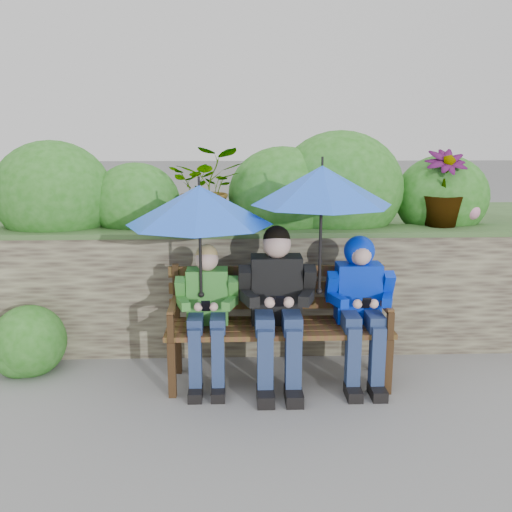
{
  "coord_description": "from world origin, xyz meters",
  "views": [
    {
      "loc": [
        -0.14,
        -3.83,
        1.83
      ],
      "look_at": [
        0.0,
        0.1,
        0.95
      ],
      "focal_mm": 40.0,
      "sensor_mm": 36.0,
      "label": 1
    }
  ],
  "objects_px": {
    "park_bench": "(278,317)",
    "umbrella_right": "(322,186)",
    "boy_right": "(360,298)",
    "umbrella_left": "(199,205)",
    "boy_left": "(207,308)",
    "boy_middle": "(277,300)"
  },
  "relations": [
    {
      "from": "park_bench",
      "to": "boy_right",
      "type": "bearing_deg",
      "value": -5.76
    },
    {
      "from": "boy_left",
      "to": "boy_right",
      "type": "height_order",
      "value": "boy_right"
    },
    {
      "from": "boy_left",
      "to": "umbrella_left",
      "type": "height_order",
      "value": "umbrella_left"
    },
    {
      "from": "park_bench",
      "to": "umbrella_left",
      "type": "distance_m",
      "value": 1.0
    },
    {
      "from": "boy_middle",
      "to": "boy_right",
      "type": "distance_m",
      "value": 0.6
    },
    {
      "from": "umbrella_right",
      "to": "umbrella_left",
      "type": "bearing_deg",
      "value": 178.92
    },
    {
      "from": "boy_middle",
      "to": "boy_right",
      "type": "height_order",
      "value": "boy_middle"
    },
    {
      "from": "umbrella_left",
      "to": "park_bench",
      "type": "bearing_deg",
      "value": 7.42
    },
    {
      "from": "umbrella_left",
      "to": "umbrella_right",
      "type": "distance_m",
      "value": 0.85
    },
    {
      "from": "boy_left",
      "to": "umbrella_right",
      "type": "height_order",
      "value": "umbrella_right"
    },
    {
      "from": "boy_left",
      "to": "umbrella_right",
      "type": "xyz_separation_m",
      "value": [
        0.8,
        -0.02,
        0.87
      ]
    },
    {
      "from": "park_bench",
      "to": "umbrella_right",
      "type": "bearing_deg",
      "value": -17.19
    },
    {
      "from": "boy_right",
      "to": "umbrella_left",
      "type": "relative_size",
      "value": 1.05
    },
    {
      "from": "umbrella_right",
      "to": "boy_left",
      "type": "bearing_deg",
      "value": 178.46
    },
    {
      "from": "park_bench",
      "to": "boy_left",
      "type": "height_order",
      "value": "boy_left"
    },
    {
      "from": "park_bench",
      "to": "boy_right",
      "type": "distance_m",
      "value": 0.61
    },
    {
      "from": "boy_middle",
      "to": "umbrella_left",
      "type": "relative_size",
      "value": 1.13
    },
    {
      "from": "umbrella_right",
      "to": "boy_middle",
      "type": "bearing_deg",
      "value": 178.45
    },
    {
      "from": "park_bench",
      "to": "boy_middle",
      "type": "distance_m",
      "value": 0.17
    },
    {
      "from": "boy_right",
      "to": "umbrella_left",
      "type": "distance_m",
      "value": 1.33
    },
    {
      "from": "boy_left",
      "to": "boy_middle",
      "type": "xyz_separation_m",
      "value": [
        0.5,
        -0.01,
        0.05
      ]
    },
    {
      "from": "umbrella_left",
      "to": "umbrella_right",
      "type": "relative_size",
      "value": 1.04
    }
  ]
}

